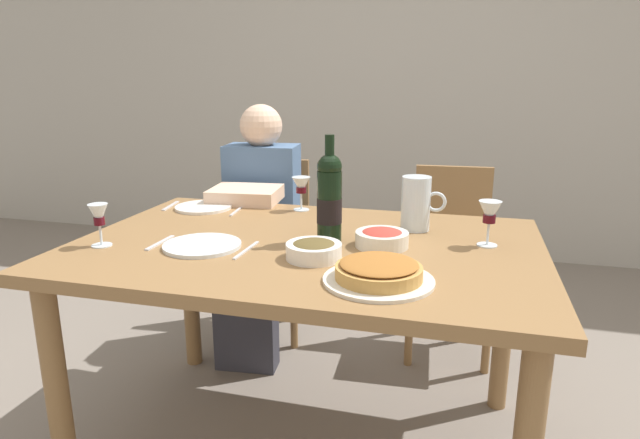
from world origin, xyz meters
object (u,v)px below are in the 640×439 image
salad_bowl (382,238)px  diner_left (257,224)px  wine_bottle (329,198)px  chair_right (451,248)px  wine_glass_right_diner (99,217)px  wine_glass_centre (490,214)px  olive_bowl (314,249)px  dinner_plate_left_setting (202,245)px  wine_glass_left_diner (301,187)px  baked_tart (379,272)px  chair_left (271,234)px  dining_table (307,269)px  water_pitcher (416,206)px  dinner_plate_right_setting (203,207)px

salad_bowl → diner_left: diner_left is taller
wine_bottle → chair_right: 1.04m
wine_glass_right_diner → wine_glass_centre: wine_glass_centre is taller
olive_bowl → dinner_plate_left_setting: 0.37m
wine_bottle → wine_glass_left_diner: 0.45m
wine_glass_left_diner → dinner_plate_left_setting: (-0.16, -0.55, -0.09)m
olive_bowl → wine_glass_right_diner: (-0.69, -0.05, 0.07)m
wine_glass_right_diner → wine_glass_centre: 1.23m
baked_tart → chair_left: bearing=121.8°
wine_glass_centre → chair_left: wine_glass_centre is taller
olive_bowl → wine_glass_centre: 0.57m
wine_bottle → wine_glass_right_diner: wine_bottle is taller
dining_table → olive_bowl: bearing=-66.0°
olive_bowl → chair_left: bearing=116.5°
dining_table → wine_bottle: bearing=22.1°
wine_glass_left_diner → wine_glass_centre: wine_glass_centre is taller
water_pitcher → chair_left: water_pitcher is taller
wine_glass_left_diner → dinner_plate_left_setting: bearing=-106.4°
dinner_plate_left_setting → dinner_plate_right_setting: size_ratio=1.08×
wine_bottle → chair_left: bearing=121.0°
dining_table → baked_tart: (0.28, -0.29, 0.12)m
salad_bowl → olive_bowl: 0.25m
wine_glass_left_diner → diner_left: bearing=139.5°
baked_tart → dinner_plate_left_setting: 0.61m
dinner_plate_left_setting → wine_glass_right_diner: bearing=-167.3°
dinner_plate_right_setting → diner_left: (0.10, 0.33, -0.15)m
baked_tart → wine_glass_left_diner: wine_glass_left_diner is taller
dining_table → dinner_plate_left_setting: size_ratio=6.08×
dining_table → chair_left: bearing=116.9°
wine_glass_centre → dinner_plate_right_setting: bearing=168.6°
dinner_plate_right_setting → diner_left: bearing=73.0°
salad_bowl → chair_left: bearing=128.4°
baked_tart → dinner_plate_left_setting: bearing=165.2°
salad_bowl → dinner_plate_left_setting: (-0.55, -0.15, -0.02)m
wine_bottle → chair_left: 1.10m
wine_bottle → dinner_plate_left_setting: (-0.38, -0.16, -0.14)m
dining_table → wine_glass_left_diner: (-0.14, 0.42, 0.19)m
wine_glass_left_diner → dinner_plate_right_setting: bearing=-168.9°
wine_glass_centre → chair_right: size_ratio=0.17×
dining_table → baked_tart: size_ratio=5.08×
dinner_plate_right_setting → chair_right: (0.98, 0.57, -0.27)m
water_pitcher → dinner_plate_right_setting: 0.88m
water_pitcher → baked_tart: size_ratio=0.64×
baked_tart → dinner_plate_right_setting: (-0.82, 0.63, -0.02)m
olive_bowl → dinner_plate_right_setting: bearing=141.1°
water_pitcher → olive_bowl: 0.48m
wine_glass_right_diner → dinner_plate_right_setting: size_ratio=0.60×
chair_left → chair_right: 0.90m
salad_bowl → wine_glass_left_diner: size_ratio=1.24×
wine_bottle → dinner_plate_left_setting: bearing=-156.8°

